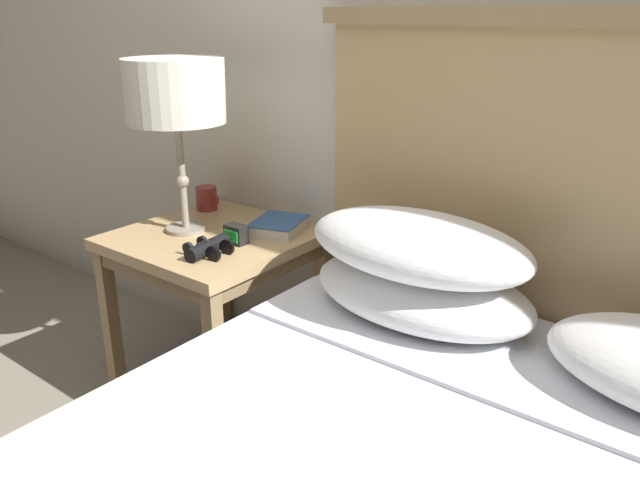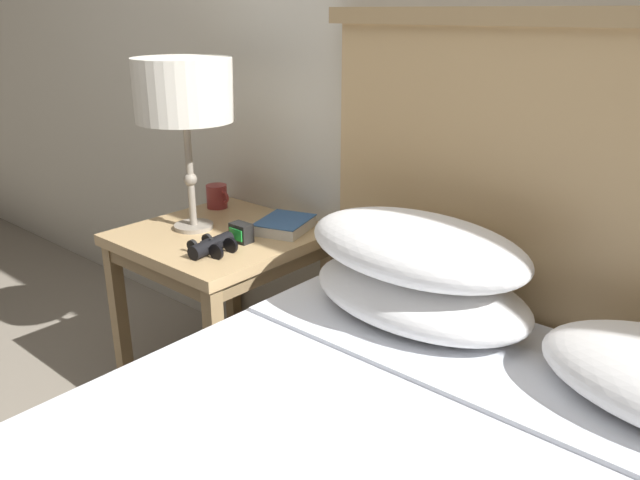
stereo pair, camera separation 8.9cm
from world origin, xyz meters
name	(u,v)px [view 1 (the left image)]	position (x,y,z in m)	size (l,w,h in m)	color
nightstand	(215,256)	(-0.49, 0.74, 0.50)	(0.58, 0.58, 0.58)	tan
table_lamp	(175,94)	(-0.59, 0.71, 1.03)	(0.31, 0.31, 0.55)	gray
book_on_nightstand	(278,226)	(-0.34, 0.89, 0.60)	(0.20, 0.23, 0.04)	silver
binoculars_pair	(208,248)	(-0.37, 0.60, 0.61)	(0.15, 0.16, 0.05)	black
coffee_mug	(207,198)	(-0.71, 0.91, 0.63)	(0.10, 0.08, 0.08)	#993333
alarm_clock	(236,234)	(-0.37, 0.72, 0.61)	(0.07, 0.05, 0.06)	black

